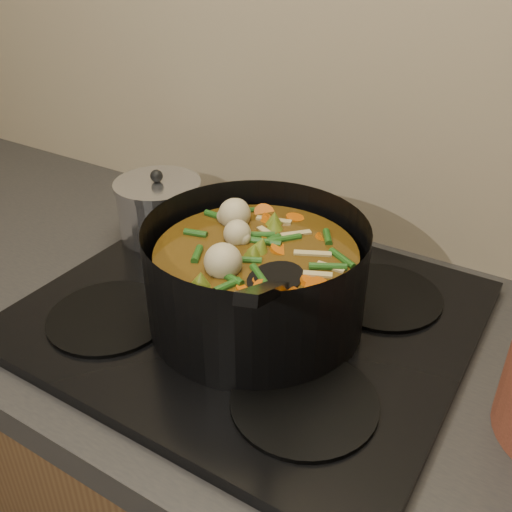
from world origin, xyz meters
The scene contains 4 objects.
counter centered at (0.00, 1.93, 0.46)m, with size 2.64×0.64×0.91m.
stovetop centered at (0.00, 1.93, 0.92)m, with size 0.62×0.54×0.03m.
stockpot centered at (0.02, 1.91, 1.00)m, with size 0.35×0.41×0.23m.
saucepan centered at (-0.26, 2.04, 0.98)m, with size 0.15×0.15×0.13m.
Camera 1 is at (0.37, 1.35, 1.44)m, focal length 40.00 mm.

